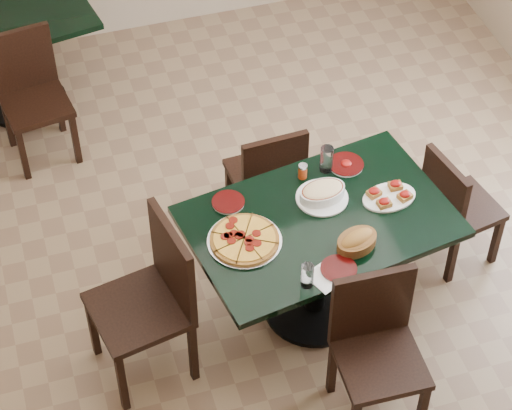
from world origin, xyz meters
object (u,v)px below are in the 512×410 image
object	(u,v)px
main_table	(318,242)
bread_basket	(357,241)
chair_far	(269,176)
chair_left	(154,293)
lasagna_casserole	(322,193)
pepperoni_pizza	(244,240)
back_table	(13,43)
bruschetta_platter	(389,195)
chair_right	(454,205)
back_chair_near	(31,89)
chair_near	(376,341)

from	to	relation	value
main_table	bread_basket	xyz separation A→B (m)	(0.11, -0.24, 0.22)
chair_far	bread_basket	bearing A→B (deg)	98.65
chair_left	lasagna_casserole	distance (m)	1.04
chair_far	pepperoni_pizza	size ratio (longest dim) A/B	2.17
main_table	back_table	size ratio (longest dim) A/B	1.28
bruschetta_platter	chair_far	bearing A→B (deg)	121.53
lasagna_casserole	bread_basket	bearing A→B (deg)	-88.40
pepperoni_pizza	chair_right	bearing A→B (deg)	7.62
chair_left	back_chair_near	bearing A→B (deg)	179.76
lasagna_casserole	bruschetta_platter	bearing A→B (deg)	-23.31
main_table	bruschetta_platter	xyz separation A→B (m)	(0.41, 0.03, 0.21)
chair_right	bruschetta_platter	xyz separation A→B (m)	(-0.48, -0.10, 0.32)
back_table	chair_right	distance (m)	3.13
back_chair_near	back_table	bearing A→B (deg)	86.67
chair_far	lasagna_casserole	size ratio (longest dim) A/B	2.98
back_chair_near	lasagna_casserole	xyz separation A→B (m)	(1.36, -1.72, 0.30)
main_table	bruschetta_platter	distance (m)	0.46
lasagna_casserole	bread_basket	distance (m)	0.38
chair_far	chair_near	world-z (taller)	chair_near
chair_far	pepperoni_pizza	xyz separation A→B (m)	(-0.36, -0.71, 0.30)
chair_near	bruschetta_platter	world-z (taller)	chair_near
chair_near	chair_left	bearing A→B (deg)	152.14
chair_near	pepperoni_pizza	xyz separation A→B (m)	(-0.50, 0.63, 0.26)
bread_basket	chair_right	bearing A→B (deg)	5.77
chair_right	pepperoni_pizza	xyz separation A→B (m)	(-1.31, -0.18, 0.31)
main_table	back_table	bearing A→B (deg)	110.67
chair_right	pepperoni_pizza	world-z (taller)	chair_right
back_chair_near	bruschetta_platter	world-z (taller)	back_chair_near
chair_far	chair_right	distance (m)	1.09
main_table	pepperoni_pizza	xyz separation A→B (m)	(-0.43, -0.04, 0.20)
pepperoni_pizza	back_table	bearing A→B (deg)	111.09
main_table	chair_near	xyz separation A→B (m)	(0.07, -0.66, -0.06)
main_table	bruschetta_platter	size ratio (longest dim) A/B	4.67
back_chair_near	bread_basket	distance (m)	2.54
back_table	chair_near	bearing A→B (deg)	-74.72
lasagna_casserole	bruschetta_platter	world-z (taller)	lasagna_casserole
back_table	pepperoni_pizza	bearing A→B (deg)	-78.90
chair_near	bread_basket	world-z (taller)	chair_near
chair_left	back_chair_near	size ratio (longest dim) A/B	1.14
chair_right	chair_left	xyz separation A→B (m)	(-1.82, -0.22, 0.11)
chair_far	chair_right	size ratio (longest dim) A/B	1.03
back_table	bruschetta_platter	world-z (taller)	bruschetta_platter
main_table	lasagna_casserole	distance (m)	0.27
back_chair_near	pepperoni_pizza	xyz separation A→B (m)	(0.87, -1.89, 0.27)
chair_left	bread_basket	size ratio (longest dim) A/B	3.72
back_chair_near	main_table	bearing A→B (deg)	-63.39
back_table	bruschetta_platter	bearing A→B (deg)	-62.75
main_table	pepperoni_pizza	world-z (taller)	pepperoni_pizza
bruschetta_platter	back_chair_near	bearing A→B (deg)	127.65
chair_far	chair_left	bearing A→B (deg)	38.15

